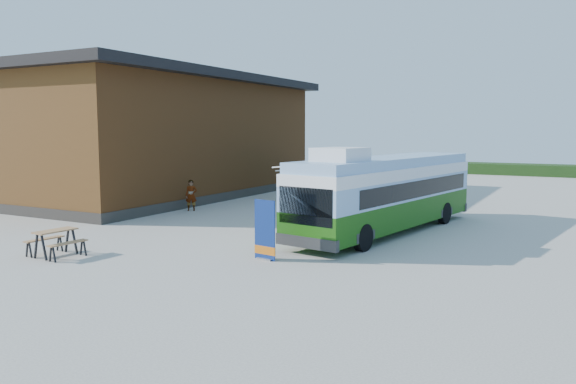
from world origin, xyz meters
The scene contains 10 objects.
ground centered at (0.00, 0.00, 0.00)m, with size 100.00×100.00×0.00m, color #BCB7AD.
barn centered at (-10.50, 10.00, 3.59)m, with size 9.60×21.20×7.50m.
hedge centered at (8.00, 38.00, 0.50)m, with size 40.00×3.00×1.00m, color #264419.
bus centered at (5.03, 4.26, 1.68)m, with size 4.27×11.72×3.53m.
awning centered at (2.61, 4.02, 2.56)m, with size 3.28×4.61×0.52m.
banner centered at (3.17, -2.30, 0.79)m, with size 0.84×0.27×1.94m.
picnic_table centered at (-3.14, -5.12, 0.66)m, with size 1.65×1.49×0.88m.
person_a centered at (-5.70, 5.31, 0.80)m, with size 0.58×0.38×1.60m, color #999999.
person_b centered at (-0.31, 9.83, 0.80)m, with size 0.77×0.60×1.59m, color #999999.
slurry_tanker centered at (-2.04, 13.08, 1.38)m, with size 3.58×6.06×2.39m.
Camera 1 is at (12.16, -17.48, 4.16)m, focal length 35.00 mm.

